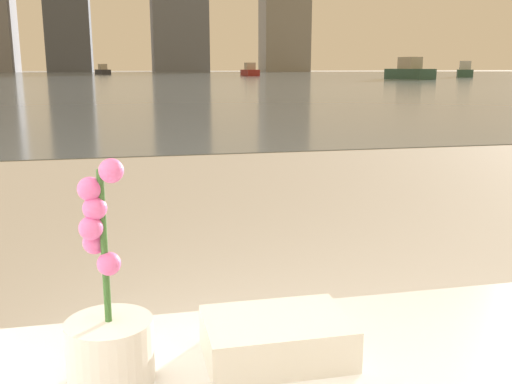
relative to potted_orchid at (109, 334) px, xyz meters
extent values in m
cylinder|color=silver|center=(0.00, 0.00, -0.03)|extent=(0.15, 0.15, 0.12)
cylinder|color=#38662D|center=(0.00, 0.00, 0.16)|extent=(0.01, 0.01, 0.27)
sphere|color=pink|center=(0.02, -0.02, 0.29)|extent=(0.04, 0.04, 0.04)
sphere|color=pink|center=(-0.02, 0.00, 0.26)|extent=(0.04, 0.04, 0.04)
sphere|color=pink|center=(-0.01, 0.00, 0.23)|extent=(0.04, 0.04, 0.04)
sphere|color=pink|center=(-0.02, 0.00, 0.19)|extent=(0.04, 0.04, 0.04)
sphere|color=pink|center=(-0.02, 0.02, 0.16)|extent=(0.04, 0.04, 0.04)
sphere|color=pink|center=(0.01, 0.00, 0.13)|extent=(0.04, 0.04, 0.04)
cube|color=silver|center=(0.31, 0.02, -0.07)|extent=(0.27, 0.19, 0.04)
cube|color=silver|center=(0.31, 0.02, -0.03)|extent=(0.27, 0.19, 0.04)
cube|color=slate|center=(0.60, 61.13, -0.63)|extent=(180.00, 110.00, 0.01)
cube|color=#335647|center=(24.23, 45.94, -0.18)|extent=(2.60, 5.27, 0.88)
cube|color=#B2A893|center=(24.23, 45.94, 0.76)|extent=(1.58, 2.08, 1.01)
cube|color=#2D2D33|center=(-3.28, 83.18, -0.29)|extent=(2.33, 4.02, 0.67)
cube|color=#B2A893|center=(-3.28, 83.18, 0.42)|extent=(1.32, 1.64, 0.76)
cube|color=maroon|center=(14.20, 66.26, -0.26)|extent=(1.51, 4.12, 0.71)
cube|color=#B2A893|center=(14.20, 66.26, 0.50)|extent=(1.06, 1.56, 0.82)
cube|color=#335647|center=(34.73, 54.03, -0.24)|extent=(3.52, 4.56, 0.77)
cube|color=silver|center=(34.73, 54.03, 0.59)|extent=(1.78, 1.98, 0.88)
camera|label=1|loc=(0.05, -0.95, 0.46)|focal=40.00mm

